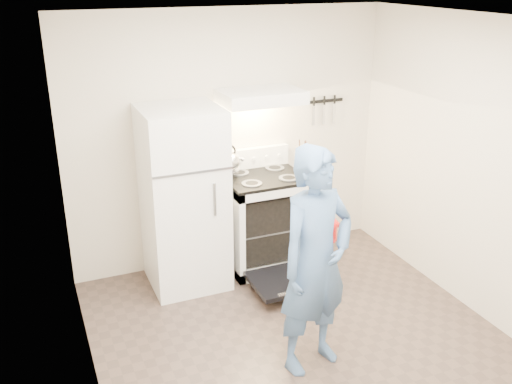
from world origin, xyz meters
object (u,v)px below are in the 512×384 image
(refrigerator, at_px, (184,199))
(tea_kettle, at_px, (229,160))
(dutch_oven, at_px, (319,230))
(person, at_px, (316,262))
(stove_body, at_px, (263,222))

(refrigerator, bearing_deg, tea_kettle, 18.02)
(tea_kettle, relative_size, dutch_oven, 0.89)
(person, distance_m, dutch_oven, 0.35)
(tea_kettle, xyz_separation_m, dutch_oven, (0.20, -1.43, -0.15))
(person, relative_size, dutch_oven, 5.01)
(person, bearing_deg, stove_body, 66.15)
(tea_kettle, xyz_separation_m, person, (0.02, -1.72, -0.24))
(refrigerator, height_order, tea_kettle, refrigerator)
(refrigerator, height_order, stove_body, refrigerator)
(tea_kettle, bearing_deg, stove_body, -25.17)
(refrigerator, bearing_deg, dutch_oven, -60.49)
(refrigerator, distance_m, person, 1.64)
(stove_body, xyz_separation_m, dutch_oven, (-0.10, -1.29, 0.49))
(stove_body, xyz_separation_m, person, (-0.28, -1.58, 0.40))
(stove_body, bearing_deg, refrigerator, -178.23)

